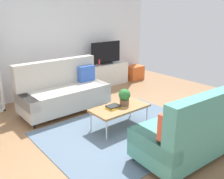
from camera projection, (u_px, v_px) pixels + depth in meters
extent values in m
plane|color=#936B47|center=(122.00, 129.00, 4.54)|extent=(7.68, 7.68, 0.00)
cube|color=silver|center=(50.00, 38.00, 6.14)|extent=(6.40, 0.12, 2.90)
cube|color=slate|center=(125.00, 132.00, 4.44)|extent=(2.90, 2.20, 0.01)
cube|color=#B2ADA3|center=(65.00, 97.00, 5.27)|extent=(1.91, 0.86, 0.44)
cube|color=#B2ADA3|center=(57.00, 72.00, 5.35)|extent=(1.90, 0.22, 0.56)
cube|color=#B2ADA3|center=(96.00, 85.00, 5.76)|extent=(0.21, 0.84, 0.22)
cube|color=#B2ADA3|center=(26.00, 102.00, 4.72)|extent=(0.21, 0.84, 0.22)
cylinder|color=black|center=(106.00, 104.00, 5.64)|extent=(0.05, 0.05, 0.10)
cylinder|color=black|center=(35.00, 126.00, 4.58)|extent=(0.05, 0.05, 0.10)
cylinder|color=black|center=(89.00, 96.00, 6.14)|extent=(0.05, 0.05, 0.10)
cylinder|color=black|center=(21.00, 114.00, 5.07)|extent=(0.05, 0.05, 0.10)
cube|color=#3359B2|center=(86.00, 73.00, 5.66)|extent=(0.40, 0.14, 0.36)
cube|color=teal|center=(192.00, 134.00, 3.72)|extent=(1.95, 0.96, 0.44)
cube|color=teal|center=(216.00, 110.00, 3.31)|extent=(1.91, 0.33, 0.56)
cube|color=teal|center=(153.00, 145.00, 3.21)|extent=(0.26, 0.85, 0.22)
cube|color=teal|center=(224.00, 114.00, 4.15)|extent=(0.26, 0.85, 0.22)
cylinder|color=black|center=(134.00, 158.00, 3.58)|extent=(0.05, 0.05, 0.10)
cylinder|color=black|center=(205.00, 126.00, 4.54)|extent=(0.05, 0.05, 0.10)
cube|color=#D84C33|center=(172.00, 125.00, 3.11)|extent=(0.41, 0.17, 0.36)
cube|color=#9E7042|center=(120.00, 108.00, 4.50)|extent=(1.10, 0.56, 0.04)
cylinder|color=silver|center=(91.00, 121.00, 4.43)|extent=(0.02, 0.02, 0.38)
cylinder|color=silver|center=(130.00, 108.00, 5.04)|extent=(0.02, 0.02, 0.38)
cylinder|color=silver|center=(106.00, 131.00, 4.09)|extent=(0.02, 0.02, 0.38)
cylinder|color=silver|center=(147.00, 115.00, 4.70)|extent=(0.02, 0.02, 0.38)
cube|color=silver|center=(106.00, 74.00, 7.17)|extent=(1.40, 0.44, 0.64)
cube|color=black|center=(106.00, 63.00, 7.05)|extent=(0.36, 0.20, 0.04)
cube|color=black|center=(106.00, 52.00, 6.95)|extent=(1.00, 0.05, 0.60)
cube|color=orange|center=(135.00, 73.00, 7.80)|extent=(0.52, 0.40, 0.44)
cylinder|color=brown|center=(124.00, 102.00, 4.56)|extent=(0.18, 0.18, 0.12)
sphere|color=#2D7233|center=(124.00, 95.00, 4.52)|extent=(0.22, 0.22, 0.22)
cube|color=gold|center=(113.00, 107.00, 4.43)|extent=(0.27, 0.23, 0.03)
cube|color=#262626|center=(113.00, 106.00, 4.43)|extent=(0.24, 0.18, 0.02)
cylinder|color=#B24C4C|center=(88.00, 63.00, 6.73)|extent=(0.11, 0.11, 0.18)
cylinder|color=#B24C4C|center=(93.00, 63.00, 6.84)|extent=(0.08, 0.08, 0.13)
cylinder|color=red|center=(99.00, 62.00, 6.86)|extent=(0.06, 0.06, 0.17)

